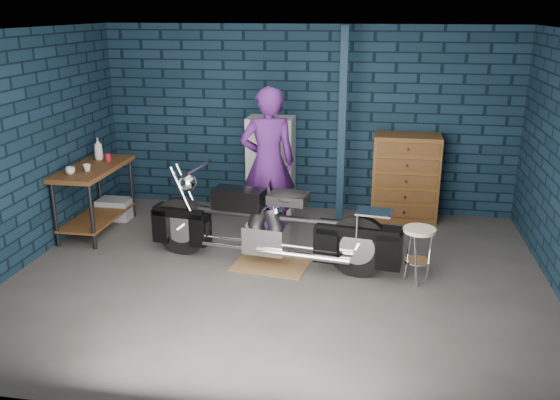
% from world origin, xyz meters
% --- Properties ---
extents(ground, '(6.00, 6.00, 0.00)m').
position_xyz_m(ground, '(0.00, 0.00, 0.00)').
color(ground, '#4D4A48').
rests_on(ground, ground).
extents(room_walls, '(6.02, 5.01, 2.71)m').
position_xyz_m(room_walls, '(0.00, 0.55, 1.90)').
color(room_walls, black).
rests_on(room_walls, ground).
extents(support_post, '(0.10, 0.10, 2.70)m').
position_xyz_m(support_post, '(0.55, 1.95, 1.35)').
color(support_post, '#102432').
rests_on(support_post, ground).
extents(workbench, '(0.60, 1.40, 0.91)m').
position_xyz_m(workbench, '(-2.68, 1.05, 0.46)').
color(workbench, brown).
rests_on(workbench, ground).
extents(drip_mat, '(0.94, 0.76, 0.01)m').
position_xyz_m(drip_mat, '(-0.14, 0.33, 0.00)').
color(drip_mat, brown).
rests_on(drip_mat, ground).
extents(motorcycle, '(2.65, 1.04, 1.14)m').
position_xyz_m(motorcycle, '(-0.14, 0.33, 0.57)').
color(motorcycle, black).
rests_on(motorcycle, ground).
extents(person, '(0.84, 0.69, 1.98)m').
position_xyz_m(person, '(-0.36, 1.31, 0.99)').
color(person, '#4C1C6A').
rests_on(person, ground).
extents(storage_bin, '(0.47, 0.33, 0.29)m').
position_xyz_m(storage_bin, '(-2.66, 1.55, 0.15)').
color(storage_bin, gray).
rests_on(storage_bin, ground).
extents(locker, '(0.66, 0.47, 1.42)m').
position_xyz_m(locker, '(-0.49, 2.23, 0.71)').
color(locker, silver).
rests_on(locker, ground).
extents(tool_chest, '(0.92, 0.51, 1.23)m').
position_xyz_m(tool_chest, '(1.45, 2.23, 0.62)').
color(tool_chest, brown).
rests_on(tool_chest, ground).
extents(shop_stool, '(0.44, 0.44, 0.64)m').
position_xyz_m(shop_stool, '(1.54, 0.13, 0.32)').
color(shop_stool, beige).
rests_on(shop_stool, ground).
extents(cup_a, '(0.15, 0.15, 0.09)m').
position_xyz_m(cup_a, '(-2.77, 0.64, 0.96)').
color(cup_a, beige).
rests_on(cup_a, workbench).
extents(cup_b, '(0.13, 0.13, 0.09)m').
position_xyz_m(cup_b, '(-2.63, 0.81, 0.96)').
color(cup_b, beige).
rests_on(cup_b, workbench).
extents(mug_red, '(0.10, 0.10, 0.11)m').
position_xyz_m(mug_red, '(-2.59, 1.33, 0.96)').
color(mug_red, maroon).
rests_on(mug_red, workbench).
extents(bottle, '(0.15, 0.15, 0.31)m').
position_xyz_m(bottle, '(-2.75, 1.40, 1.06)').
color(bottle, gray).
rests_on(bottle, workbench).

